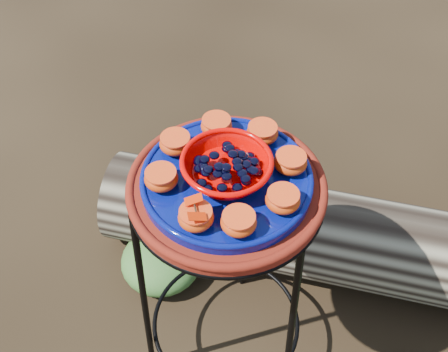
% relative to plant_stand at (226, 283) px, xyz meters
% --- Properties ---
extents(ground, '(60.00, 60.00, 0.00)m').
position_rel_plant_stand_xyz_m(ground, '(0.00, 0.00, -0.35)').
color(ground, black).
extents(plant_stand, '(0.44, 0.44, 0.70)m').
position_rel_plant_stand_xyz_m(plant_stand, '(0.00, 0.00, 0.00)').
color(plant_stand, black).
rests_on(plant_stand, ground).
extents(terracotta_saucer, '(0.40, 0.40, 0.03)m').
position_rel_plant_stand_xyz_m(terracotta_saucer, '(0.00, 0.00, 0.37)').
color(terracotta_saucer, '#59160B').
rests_on(terracotta_saucer, plant_stand).
extents(cobalt_plate, '(0.34, 0.34, 0.02)m').
position_rel_plant_stand_xyz_m(cobalt_plate, '(0.00, 0.00, 0.39)').
color(cobalt_plate, '#000E3A').
rests_on(cobalt_plate, terracotta_saucer).
extents(red_bowl, '(0.17, 0.17, 0.05)m').
position_rel_plant_stand_xyz_m(red_bowl, '(0.00, 0.00, 0.43)').
color(red_bowl, '#D80200').
rests_on(red_bowl, cobalt_plate).
extents(glass_gems, '(0.13, 0.13, 0.02)m').
position_rel_plant_stand_xyz_m(glass_gems, '(0.00, 0.00, 0.46)').
color(glass_gems, black).
rests_on(glass_gems, red_bowl).
extents(orange_half_0, '(0.07, 0.07, 0.04)m').
position_rel_plant_stand_xyz_m(orange_half_0, '(-0.03, -0.12, 0.42)').
color(orange_half_0, '#B4150A').
rests_on(orange_half_0, cobalt_plate).
extents(orange_half_1, '(0.07, 0.07, 0.04)m').
position_rel_plant_stand_xyz_m(orange_half_1, '(0.05, -0.12, 0.42)').
color(orange_half_1, '#B4150A').
rests_on(orange_half_1, cobalt_plate).
extents(orange_half_2, '(0.07, 0.07, 0.04)m').
position_rel_plant_stand_xyz_m(orange_half_2, '(0.12, -0.05, 0.42)').
color(orange_half_2, '#B4150A').
rests_on(orange_half_2, cobalt_plate).
extents(orange_half_3, '(0.07, 0.07, 0.04)m').
position_rel_plant_stand_xyz_m(orange_half_3, '(0.12, 0.05, 0.42)').
color(orange_half_3, '#B4150A').
rests_on(orange_half_3, cobalt_plate).
extents(orange_half_4, '(0.07, 0.07, 0.04)m').
position_rel_plant_stand_xyz_m(orange_half_4, '(0.05, 0.12, 0.42)').
color(orange_half_4, '#B4150A').
rests_on(orange_half_4, cobalt_plate).
extents(orange_half_5, '(0.07, 0.07, 0.04)m').
position_rel_plant_stand_xyz_m(orange_half_5, '(-0.05, 0.12, 0.42)').
color(orange_half_5, '#B4150A').
rests_on(orange_half_5, cobalt_plate).
extents(orange_half_6, '(0.07, 0.07, 0.04)m').
position_rel_plant_stand_xyz_m(orange_half_6, '(-0.12, 0.05, 0.42)').
color(orange_half_6, '#B4150A').
rests_on(orange_half_6, cobalt_plate).
extents(orange_half_7, '(0.07, 0.07, 0.04)m').
position_rel_plant_stand_xyz_m(orange_half_7, '(-0.12, -0.05, 0.42)').
color(orange_half_7, '#B4150A').
rests_on(orange_half_7, cobalt_plate).
extents(butterfly, '(0.08, 0.07, 0.01)m').
position_rel_plant_stand_xyz_m(butterfly, '(-0.03, -0.12, 0.45)').
color(butterfly, red).
rests_on(butterfly, orange_half_0).
extents(driftwood_log, '(1.55, 0.41, 0.29)m').
position_rel_plant_stand_xyz_m(driftwood_log, '(0.31, 0.36, -0.20)').
color(driftwood_log, black).
rests_on(driftwood_log, ground).
extents(foliage_left, '(0.26, 0.26, 0.13)m').
position_rel_plant_stand_xyz_m(foliage_left, '(-0.26, 0.20, -0.29)').
color(foliage_left, '#2F6224').
rests_on(foliage_left, ground).
extents(foliage_back, '(0.35, 0.35, 0.18)m').
position_rel_plant_stand_xyz_m(foliage_back, '(-0.16, 0.63, -0.26)').
color(foliage_back, '#2F6224').
rests_on(foliage_back, ground).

